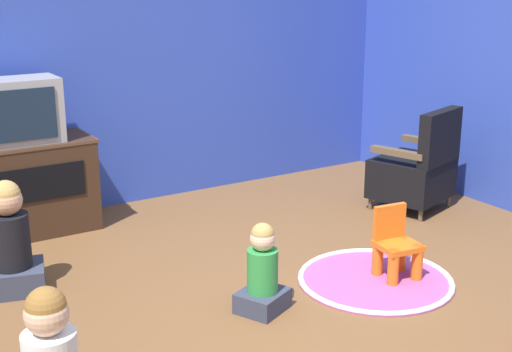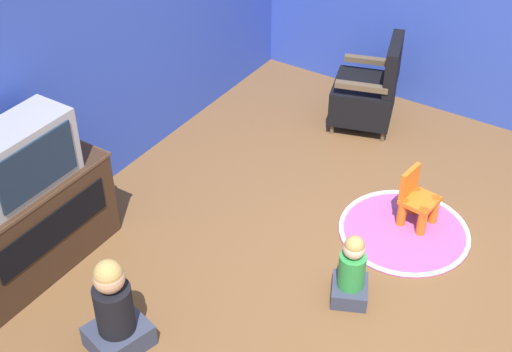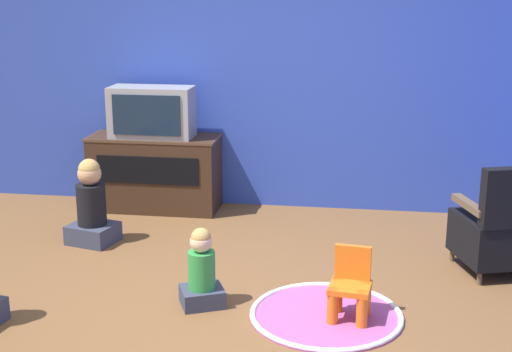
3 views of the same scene
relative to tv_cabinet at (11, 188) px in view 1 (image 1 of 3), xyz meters
name	(u,v)px [view 1 (image 1 of 3)]	position (x,y,z in m)	size (l,w,h in m)	color
ground_plane	(296,299)	(1.16, -2.03, -0.37)	(30.00, 30.00, 0.00)	brown
wall_back	(108,44)	(0.94, 0.32, 0.98)	(5.56, 0.12, 2.69)	#2D47B2
tv_cabinet	(11,188)	(0.00, 0.00, 0.00)	(1.22, 0.50, 0.71)	#382316
television	(5,112)	(0.00, -0.04, 0.58)	(0.77, 0.36, 0.47)	#939399
black_armchair	(416,170)	(2.98, -1.16, -0.03)	(0.72, 0.70, 0.86)	brown
yellow_kid_chair	(396,249)	(1.89, -2.10, -0.17)	(0.29, 0.28, 0.47)	orange
play_mat	(375,280)	(1.74, -2.08, -0.36)	(1.00, 1.00, 0.04)	#A54C8C
child_watching_left	(11,244)	(-0.26, -0.99, -0.06)	(0.43, 0.40, 0.72)	#33384C
child_watching_center	(262,273)	(0.91, -2.04, -0.13)	(0.35, 0.33, 0.54)	#33384C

